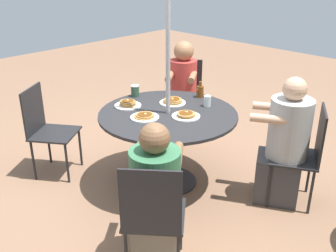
{
  "coord_description": "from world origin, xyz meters",
  "views": [
    {
      "loc": [
        2.38,
        2.33,
        2.07
      ],
      "look_at": [
        0.0,
        0.0,
        0.6
      ],
      "focal_mm": 42.0,
      "sensor_mm": 36.0,
      "label": 1
    }
  ],
  "objects_px": {
    "pancake_plate_b": "(186,115)",
    "patio_table": "(168,123)",
    "pancake_plate_c": "(145,116)",
    "diner_east": "(284,147)",
    "pancake_plate_a": "(173,101)",
    "patio_chair_west": "(46,126)",
    "patio_chair_south": "(185,93)",
    "syrup_bottle": "(200,91)",
    "patio_chair_east": "(304,151)",
    "diner_south": "(183,94)",
    "diner_north": "(156,200)",
    "drinking_glass_a": "(207,101)",
    "pancake_plate_d": "(128,104)",
    "coffee_cup": "(135,91)",
    "patio_chair_north": "(153,213)"
  },
  "relations": [
    {
      "from": "pancake_plate_d",
      "to": "pancake_plate_c",
      "type": "bearing_deg",
      "value": 75.51
    },
    {
      "from": "drinking_glass_a",
      "to": "pancake_plate_d",
      "type": "bearing_deg",
      "value": -45.98
    },
    {
      "from": "pancake_plate_b",
      "to": "patio_table",
      "type": "bearing_deg",
      "value": -77.05
    },
    {
      "from": "diner_north",
      "to": "patio_chair_east",
      "type": "bearing_deg",
      "value": 34.2
    },
    {
      "from": "patio_chair_east",
      "to": "patio_chair_south",
      "type": "xyz_separation_m",
      "value": [
        -0.41,
        -1.77,
        0.0
      ]
    },
    {
      "from": "pancake_plate_c",
      "to": "pancake_plate_d",
      "type": "bearing_deg",
      "value": -104.49
    },
    {
      "from": "patio_chair_south",
      "to": "patio_chair_west",
      "type": "distance_m",
      "value": 1.73
    },
    {
      "from": "patio_table",
      "to": "patio_chair_south",
      "type": "xyz_separation_m",
      "value": [
        -1.0,
        -0.7,
        -0.12
      ]
    },
    {
      "from": "pancake_plate_d",
      "to": "coffee_cup",
      "type": "xyz_separation_m",
      "value": [
        -0.23,
        -0.16,
        0.04
      ]
    },
    {
      "from": "syrup_bottle",
      "to": "coffee_cup",
      "type": "xyz_separation_m",
      "value": [
        0.45,
        -0.48,
        -0.0
      ]
    },
    {
      "from": "diner_south",
      "to": "pancake_plate_b",
      "type": "bearing_deg",
      "value": 98.9
    },
    {
      "from": "patio_chair_west",
      "to": "coffee_cup",
      "type": "xyz_separation_m",
      "value": [
        -0.79,
        0.45,
        0.28
      ]
    },
    {
      "from": "diner_south",
      "to": "drinking_glass_a",
      "type": "xyz_separation_m",
      "value": [
        0.48,
        0.75,
        0.23
      ]
    },
    {
      "from": "patio_chair_east",
      "to": "pancake_plate_a",
      "type": "distance_m",
      "value": 1.29
    },
    {
      "from": "coffee_cup",
      "to": "diner_north",
      "type": "bearing_deg",
      "value": 53.94
    },
    {
      "from": "diner_north",
      "to": "diner_east",
      "type": "relative_size",
      "value": 0.94
    },
    {
      "from": "patio_table",
      "to": "diner_east",
      "type": "relative_size",
      "value": 1.1
    },
    {
      "from": "diner_north",
      "to": "drinking_glass_a",
      "type": "distance_m",
      "value": 1.32
    },
    {
      "from": "patio_table",
      "to": "patio_chair_west",
      "type": "relative_size",
      "value": 1.42
    },
    {
      "from": "diner_south",
      "to": "coffee_cup",
      "type": "height_order",
      "value": "diner_south"
    },
    {
      "from": "pancake_plate_d",
      "to": "diner_south",
      "type": "bearing_deg",
      "value": -168.35
    },
    {
      "from": "patio_chair_south",
      "to": "diner_south",
      "type": "distance_m",
      "value": 0.18
    },
    {
      "from": "drinking_glass_a",
      "to": "patio_chair_east",
      "type": "bearing_deg",
      "value": 102.85
    },
    {
      "from": "patio_chair_east",
      "to": "patio_table",
      "type": "bearing_deg",
      "value": 90.0
    },
    {
      "from": "diner_east",
      "to": "pancake_plate_b",
      "type": "height_order",
      "value": "diner_east"
    },
    {
      "from": "patio_chair_west",
      "to": "syrup_bottle",
      "type": "relative_size",
      "value": 5.56
    },
    {
      "from": "patio_table",
      "to": "diner_north",
      "type": "relative_size",
      "value": 1.17
    },
    {
      "from": "patio_table",
      "to": "drinking_glass_a",
      "type": "relative_size",
      "value": 12.07
    },
    {
      "from": "diner_south",
      "to": "pancake_plate_c",
      "type": "relative_size",
      "value": 4.58
    },
    {
      "from": "patio_table",
      "to": "pancake_plate_c",
      "type": "relative_size",
      "value": 4.99
    },
    {
      "from": "diner_south",
      "to": "coffee_cup",
      "type": "bearing_deg",
      "value": 58.6
    },
    {
      "from": "patio_chair_west",
      "to": "coffee_cup",
      "type": "bearing_deg",
      "value": 115.45
    },
    {
      "from": "diner_east",
      "to": "pancake_plate_a",
      "type": "bearing_deg",
      "value": 76.76
    },
    {
      "from": "diner_south",
      "to": "drinking_glass_a",
      "type": "relative_size",
      "value": 11.08
    },
    {
      "from": "diner_south",
      "to": "diner_north",
      "type": "bearing_deg",
      "value": 92.47
    },
    {
      "from": "pancake_plate_a",
      "to": "pancake_plate_b",
      "type": "height_order",
      "value": "pancake_plate_a"
    },
    {
      "from": "patio_chair_south",
      "to": "pancake_plate_d",
      "type": "bearing_deg",
      "value": 70.02
    },
    {
      "from": "patio_chair_east",
      "to": "pancake_plate_c",
      "type": "xyz_separation_m",
      "value": [
        0.82,
        -1.13,
        0.24
      ]
    },
    {
      "from": "diner_north",
      "to": "pancake_plate_c",
      "type": "relative_size",
      "value": 4.26
    },
    {
      "from": "diner_east",
      "to": "patio_table",
      "type": "bearing_deg",
      "value": 90.0
    },
    {
      "from": "pancake_plate_d",
      "to": "patio_table",
      "type": "bearing_deg",
      "value": 110.39
    },
    {
      "from": "diner_east",
      "to": "drinking_glass_a",
      "type": "distance_m",
      "value": 0.82
    },
    {
      "from": "patio_chair_east",
      "to": "patio_chair_north",
      "type": "bearing_deg",
      "value": 140.48
    },
    {
      "from": "patio_chair_north",
      "to": "patio_chair_west",
      "type": "distance_m",
      "value": 1.8
    },
    {
      "from": "diner_east",
      "to": "syrup_bottle",
      "type": "xyz_separation_m",
      "value": [
        -0.03,
        -0.99,
        0.27
      ]
    },
    {
      "from": "diner_south",
      "to": "pancake_plate_b",
      "type": "xyz_separation_m",
      "value": [
        0.82,
        0.78,
        0.2
      ]
    },
    {
      "from": "coffee_cup",
      "to": "patio_chair_east",
      "type": "bearing_deg",
      "value": 107.19
    },
    {
      "from": "patio_chair_north",
      "to": "diner_north",
      "type": "height_order",
      "value": "diner_north"
    },
    {
      "from": "diner_east",
      "to": "pancake_plate_a",
      "type": "distance_m",
      "value": 1.12
    },
    {
      "from": "pancake_plate_d",
      "to": "patio_chair_south",
      "type": "bearing_deg",
      "value": -165.11
    }
  ]
}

